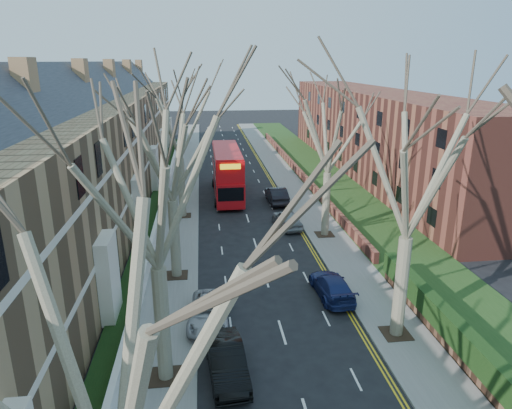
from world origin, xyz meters
name	(u,v)px	position (x,y,z in m)	size (l,w,h in m)	color
pavement_left	(184,185)	(-6.00, 39.00, 0.06)	(3.00, 102.00, 0.12)	slate
pavement_right	(289,182)	(6.00, 39.00, 0.06)	(3.00, 102.00, 0.12)	slate
terrace_left	(93,152)	(-13.65, 31.00, 5.53)	(9.70, 78.00, 13.60)	#906B49
flats_right	(375,132)	(17.46, 43.00, 4.98)	(13.97, 54.00, 10.00)	brown
wall_hedge_right	(512,396)	(7.70, 2.00, 1.12)	(0.70, 24.00, 1.80)	#503322
front_wall_left	(163,201)	(-7.65, 31.00, 0.62)	(0.30, 78.00, 1.00)	white
grass_verge_right	(327,180)	(10.50, 39.00, 0.15)	(6.00, 102.00, 0.06)	#1E3E16
tree_left_near	(96,329)	(-5.70, -4.00, 8.93)	(9.80, 9.80, 13.73)	#6C624D
tree_left_mid	(151,167)	(-5.70, 6.00, 9.56)	(10.50, 10.50, 14.71)	#6C624D
tree_left_far	(169,135)	(-5.70, 16.00, 9.24)	(10.15, 10.15, 14.22)	#6C624D
tree_left_dist	(178,109)	(-5.70, 28.00, 9.56)	(10.50, 10.50, 14.71)	#6C624D
tree_right_mid	(415,151)	(5.70, 8.00, 9.56)	(10.50, 10.50, 14.71)	#6C624D
tree_right_far	(330,120)	(5.70, 22.00, 9.24)	(10.15, 10.15, 14.22)	#6C624D
double_decker_bus	(227,174)	(-1.36, 34.26, 2.38)	(2.95, 11.58, 4.82)	red
car_left_mid	(227,361)	(-3.03, 5.95, 0.73)	(1.55, 4.44, 1.46)	black
car_left_far	(209,312)	(-3.70, 10.31, 0.63)	(2.10, 4.56, 1.27)	#A9A8AE
car_right_near	(332,286)	(3.57, 12.41, 0.66)	(1.85, 4.54, 1.32)	navy
car_right_mid	(287,219)	(3.09, 24.36, 0.72)	(1.70, 4.24, 1.44)	gray
car_right_far	(277,195)	(3.33, 31.32, 0.79)	(1.67, 4.80, 1.58)	black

